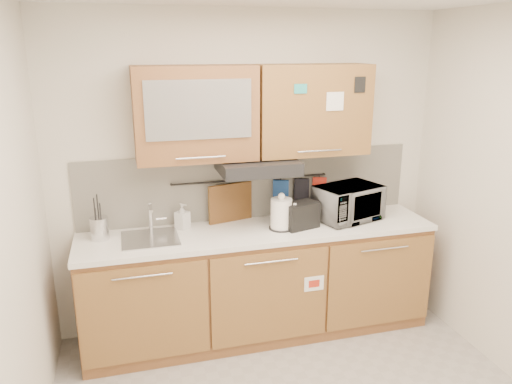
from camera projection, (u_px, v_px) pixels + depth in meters
wall_back at (249, 173)px, 4.13m from camera, size 3.20×0.00×3.20m
wall_left at (0, 271)px, 2.33m from camera, size 0.00×3.00×3.00m
base_cabinet at (259, 288)px, 4.09m from camera, size 2.80×0.64×0.88m
countertop at (259, 231)px, 3.95m from camera, size 2.82×0.62×0.04m
backsplash at (250, 185)px, 4.15m from camera, size 2.80×0.02×0.56m
upper_cabinets at (254, 112)px, 3.81m from camera, size 1.82×0.37×0.70m
range_hood at (258, 166)px, 3.86m from camera, size 0.60×0.46×0.10m
sink at (150, 238)px, 3.75m from camera, size 0.42×0.40×0.26m
utensil_rail at (251, 179)px, 4.09m from camera, size 1.30×0.02×0.02m
utensil_crock at (100, 228)px, 3.72m from camera, size 0.18×0.18×0.34m
kettle at (281, 215)px, 3.92m from camera, size 0.23×0.22×0.30m
toaster at (300, 215)px, 3.95m from camera, size 0.31×0.23×0.21m
microwave at (348, 203)px, 4.13m from camera, size 0.60×0.50×0.29m
soap_bottle at (182, 216)px, 3.93m from camera, size 0.13×0.13×0.21m
cutting_board at (230, 211)px, 4.11m from camera, size 0.38×0.12×0.47m
oven_mitt at (281, 193)px, 4.18m from camera, size 0.13×0.08×0.22m
dark_pouch at (302, 190)px, 4.22m from camera, size 0.13×0.07×0.20m
pot_holder at (320, 186)px, 4.26m from camera, size 0.11×0.06×0.14m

